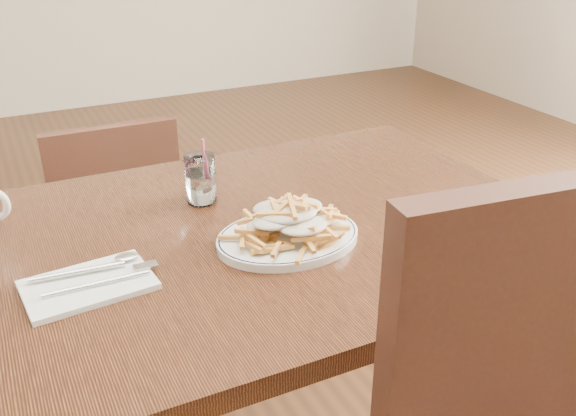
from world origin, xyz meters
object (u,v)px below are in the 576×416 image
chair_far (116,226)px  fries_plate (288,237)px  loaded_fries (288,217)px  table (249,264)px  water_glass (201,181)px

chair_far → fries_plate: 0.89m
loaded_fries → table: bearing=120.4°
table → fries_plate: size_ratio=3.69×
water_glass → fries_plate: bearing=-70.5°
loaded_fries → water_glass: 0.25m
table → fries_plate: 0.13m
table → water_glass: 0.20m
loaded_fries → water_glass: size_ratio=1.81×
water_glass → loaded_fries: bearing=-70.5°
table → loaded_fries: (0.05, -0.08, 0.13)m
chair_far → loaded_fries: (0.17, -0.81, 0.36)m
chair_far → loaded_fries: bearing=-78.0°
table → loaded_fries: size_ratio=4.76×
chair_far → fries_plate: (0.17, -0.81, 0.32)m
table → fries_plate: (0.05, -0.08, 0.09)m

